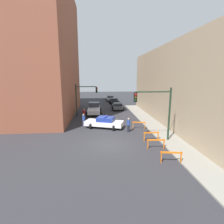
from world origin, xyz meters
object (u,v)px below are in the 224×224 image
at_px(parked_car_far, 110,98).
at_px(barrier_mid, 156,142).
at_px(barrier_back, 151,135).
at_px(parked_car_mid, 114,101).
at_px(pedestrian_corner, 84,114).
at_px(traffic_light_near, 158,106).
at_px(barrier_corner, 139,124).
at_px(pedestrian_crossing, 84,120).
at_px(traffic_light_far, 83,96).
at_px(pedestrian_sidewalk, 128,125).
at_px(parked_car_near, 117,106).
at_px(white_truck, 94,109).
at_px(police_car, 104,122).
at_px(barrier_front, 171,155).

xyz_separation_m(parked_car_far, barrier_mid, (1.78, -32.42, -0.06)).
height_order(barrier_mid, barrier_back, same).
distance_m(parked_car_mid, barrier_mid, 27.31).
bearing_deg(pedestrian_corner, traffic_light_near, 105.24).
bearing_deg(parked_car_mid, barrier_corner, -89.34).
bearing_deg(barrier_back, pedestrian_crossing, 141.46).
xyz_separation_m(pedestrian_crossing, barrier_back, (7.14, -5.69, -0.24)).
xyz_separation_m(parked_car_far, pedestrian_crossing, (-5.15, -24.68, 0.19)).
height_order(traffic_light_far, pedestrian_sidewalk, traffic_light_far).
relative_size(traffic_light_far, parked_car_near, 1.20).
xyz_separation_m(barrier_back, barrier_corner, (-0.28, 4.07, 0.00)).
distance_m(pedestrian_crossing, barrier_corner, 7.05).
bearing_deg(white_truck, police_car, -80.21).
bearing_deg(police_car, pedestrian_corner, 51.38).
bearing_deg(white_truck, parked_car_near, 39.72).
bearing_deg(traffic_light_far, barrier_corner, -45.17).
xyz_separation_m(pedestrian_corner, barrier_back, (7.39, -9.44, -0.24)).
distance_m(white_truck, pedestrian_corner, 4.31).
bearing_deg(parked_car_mid, barrier_mid, -89.92).
relative_size(traffic_light_far, police_car, 1.03).
bearing_deg(barrier_back, traffic_light_far, 123.57).
height_order(traffic_light_near, parked_car_near, traffic_light_near).
xyz_separation_m(pedestrian_corner, barrier_mid, (7.18, -11.49, -0.24)).
distance_m(police_car, pedestrian_crossing, 2.76).
bearing_deg(barrier_mid, traffic_light_near, 69.72).
relative_size(pedestrian_corner, barrier_mid, 1.04).
bearing_deg(pedestrian_corner, parked_car_near, -151.17).
xyz_separation_m(police_car, barrier_front, (4.55, -9.57, -0.11)).
xyz_separation_m(parked_car_far, barrier_back, (1.99, -30.37, -0.06)).
bearing_deg(white_truck, traffic_light_far, -126.93).
relative_size(barrier_mid, barrier_corner, 1.01).
distance_m(parked_car_far, pedestrian_crossing, 25.21).
bearing_deg(parked_car_mid, pedestrian_corner, -113.09).
xyz_separation_m(traffic_light_near, white_truck, (-6.44, 13.71, -2.62)).
height_order(parked_car_near, barrier_mid, parked_car_near).
distance_m(barrier_front, barrier_mid, 2.66).
distance_m(pedestrian_crossing, barrier_back, 9.13).
bearing_deg(parked_car_near, barrier_front, -84.77).
xyz_separation_m(parked_car_near, barrier_back, (1.45, -17.24, -0.06)).
xyz_separation_m(white_truck, pedestrian_crossing, (-1.16, -7.82, -0.04)).
distance_m(pedestrian_crossing, barrier_front, 12.63).
bearing_deg(white_truck, barrier_front, -71.58).
height_order(traffic_light_far, barrier_corner, traffic_light_far).
bearing_deg(barrier_back, barrier_corner, 93.98).
xyz_separation_m(parked_car_mid, parked_car_far, (-0.52, 5.14, 0.00)).
height_order(parked_car_mid, barrier_front, parked_car_mid).
xyz_separation_m(traffic_light_near, barrier_mid, (-0.68, -1.84, -2.91)).
bearing_deg(traffic_light_far, barrier_mid, -61.35).
xyz_separation_m(traffic_light_far, barrier_front, (7.61, -16.10, -2.78)).
xyz_separation_m(pedestrian_crossing, pedestrian_sidewalk, (5.34, -2.70, 0.00)).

